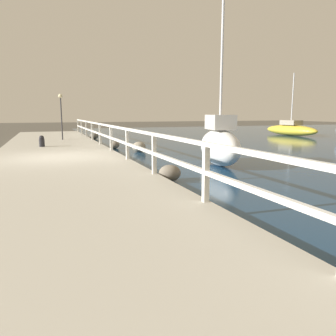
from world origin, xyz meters
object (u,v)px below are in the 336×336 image
mooring_bollard (42,141)px  sailboat_white (220,144)px  dock_lamp (61,106)px  sailboat_yellow (291,129)px

mooring_bollard → sailboat_white: (6.08, -6.25, 0.22)m
mooring_bollard → sailboat_white: size_ratio=0.07×
mooring_bollard → dock_lamp: (1.14, 4.08, 1.72)m
mooring_bollard → dock_lamp: bearing=74.3°
dock_lamp → sailboat_yellow: (18.79, 1.94, -1.77)m
sailboat_yellow → dock_lamp: bearing=-178.7°
mooring_bollard → dock_lamp: 4.57m
dock_lamp → sailboat_yellow: sailboat_yellow is taller
mooring_bollard → sailboat_yellow: bearing=16.8°
mooring_bollard → sailboat_yellow: size_ratio=0.10×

